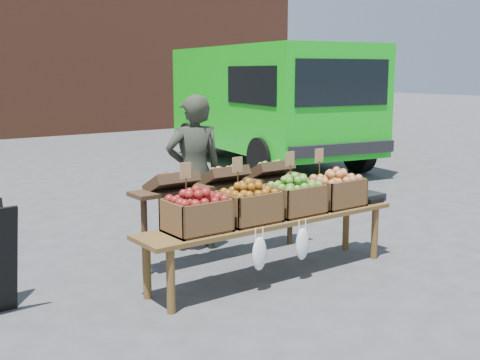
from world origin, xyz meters
TOP-DOWN VIEW (x-y plane):
  - ground at (0.00, 0.00)m, footprint 80.00×80.00m
  - delivery_van at (4.60, 5.03)m, footprint 3.27×5.64m
  - vendor at (0.18, 0.84)m, footprint 0.70×0.57m
  - back_table at (0.22, 0.36)m, footprint 2.10×0.44m
  - display_bench at (0.26, -0.36)m, footprint 2.70×0.56m
  - crate_golden_apples at (-0.56, -0.36)m, footprint 0.50×0.40m
  - crate_russet_pears at (-0.01, -0.36)m, footprint 0.50×0.40m
  - crate_red_apples at (0.54, -0.36)m, footprint 0.50×0.40m
  - crate_green_apples at (1.09, -0.36)m, footprint 0.50×0.40m
  - weighing_scale at (1.51, -0.36)m, footprint 0.34×0.30m

SIDE VIEW (x-z plane):
  - ground at x=0.00m, z-range 0.00..0.00m
  - display_bench at x=0.26m, z-range 0.00..0.57m
  - back_table at x=0.22m, z-range 0.00..1.04m
  - weighing_scale at x=1.51m, z-range 0.57..0.65m
  - crate_golden_apples at x=-0.56m, z-range 0.57..0.85m
  - crate_russet_pears at x=-0.01m, z-range 0.57..0.85m
  - crate_red_apples at x=0.54m, z-range 0.57..0.85m
  - crate_green_apples at x=1.09m, z-range 0.57..0.85m
  - vendor at x=0.18m, z-range 0.00..1.67m
  - delivery_van at x=4.60m, z-range 0.00..2.38m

